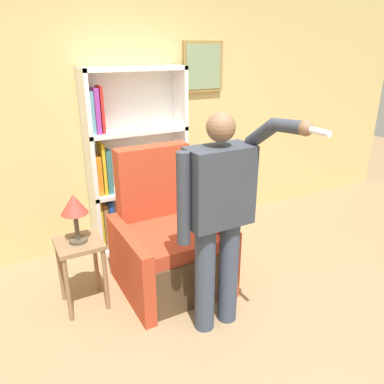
{
  "coord_description": "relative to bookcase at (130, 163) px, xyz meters",
  "views": [
    {
      "loc": [
        -1.21,
        -1.67,
        2.02
      ],
      "look_at": [
        0.04,
        0.63,
        1.0
      ],
      "focal_mm": 35.0,
      "sensor_mm": 36.0,
      "label": 1
    }
  ],
  "objects": [
    {
      "name": "person_standing",
      "position": [
        0.09,
        -1.56,
        0.04
      ],
      "size": [
        0.61,
        0.78,
        1.64
      ],
      "color": "#384256",
      "rests_on": "ground_plane"
    },
    {
      "name": "ground_plane",
      "position": [
        0.0,
        -1.87,
        -0.9
      ],
      "size": [
        14.0,
        14.0,
        0.0
      ],
      "primitive_type": "plane",
      "color": "#937551"
    },
    {
      "name": "wall_back",
      "position": [
        0.01,
        0.16,
        0.5
      ],
      "size": [
        8.0,
        0.11,
        2.8
      ],
      "color": "tan",
      "rests_on": "ground_plane"
    },
    {
      "name": "armchair",
      "position": [
        0.0,
        -0.86,
        -0.53
      ],
      "size": [
        0.86,
        0.88,
        1.21
      ],
      "color": "#4C3823",
      "rests_on": "ground_plane"
    },
    {
      "name": "bookcase",
      "position": [
        0.0,
        0.0,
        0.0
      ],
      "size": [
        1.02,
        0.28,
        1.85
      ],
      "color": "white",
      "rests_on": "ground_plane"
    },
    {
      "name": "side_table",
      "position": [
        -0.75,
        -0.83,
        -0.44
      ],
      "size": [
        0.35,
        0.35,
        0.59
      ],
      "color": "#846647",
      "rests_on": "ground_plane"
    },
    {
      "name": "table_lamp",
      "position": [
        -0.75,
        -0.83,
        -0.02
      ],
      "size": [
        0.21,
        0.21,
        0.4
      ],
      "color": "#4C4233",
      "rests_on": "side_table"
    }
  ]
}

